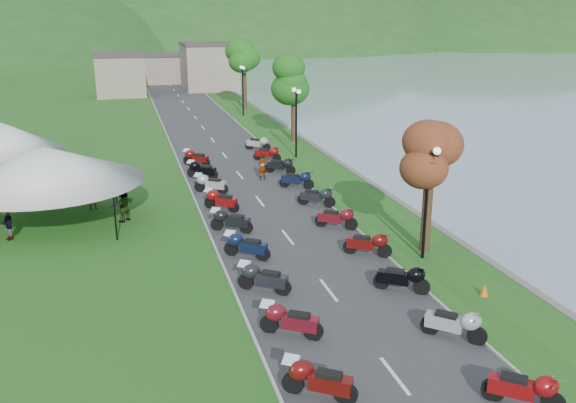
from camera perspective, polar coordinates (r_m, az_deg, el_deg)
road at (r=45.92m, az=-5.96°, el=4.30°), size 7.00×120.00×0.02m
hills_backdrop at (r=204.58m, az=-13.64°, el=13.91°), size 360.00×120.00×76.00m
far_building at (r=89.68m, az=-12.18°, el=11.92°), size 18.00×16.00×5.00m
moto_row_left at (r=21.80m, az=-1.15°, el=-9.09°), size 2.60×47.59×1.10m
moto_row_right at (r=28.51m, az=5.94°, el=-2.68°), size 2.60×43.20×1.10m
vendor_tent_main at (r=32.42m, az=-21.52°, el=1.32°), size 6.26×6.26×4.00m
vendor_tent_side at (r=40.58m, az=-24.92°, el=3.94°), size 4.51×4.51×4.00m
tree_lakeside at (r=27.04m, az=13.09°, el=2.39°), size 2.52×2.52×7.00m
pedestrian_a at (r=34.77m, az=-17.70°, el=-0.70°), size 0.74×0.67×1.64m
pedestrian_b at (r=37.95m, az=-18.30°, el=0.72°), size 0.88×0.61×1.66m
pedestrian_c at (r=31.60m, az=-24.64°, el=-3.27°), size 0.88×1.20×1.72m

